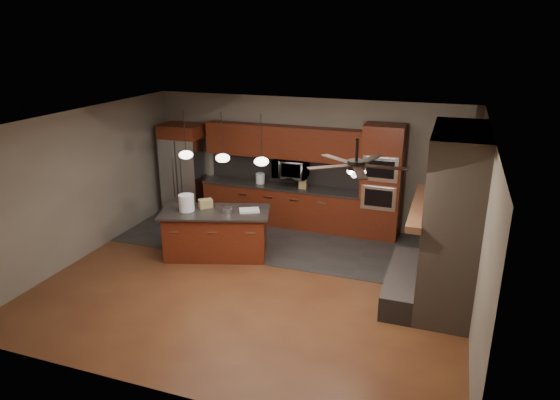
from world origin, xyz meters
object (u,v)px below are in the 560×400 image
at_px(paint_tray, 249,210).
at_px(counter_bucket, 260,178).
at_px(microwave, 291,168).
at_px(white_bucket, 186,203).
at_px(refrigerator, 185,170).
at_px(kitchen_island, 216,233).
at_px(oven_tower, 381,182).
at_px(counter_box, 303,184).
at_px(cardboard_box, 206,203).
at_px(paint_can, 227,210).

distance_m(paint_tray, counter_bucket, 1.87).
xyz_separation_m(microwave, white_bucket, (-1.33, -2.21, -0.22)).
distance_m(refrigerator, kitchen_island, 2.66).
distance_m(microwave, paint_tray, 1.90).
distance_m(refrigerator, white_bucket, 2.42).
bearing_deg(oven_tower, counter_box, -178.53).
bearing_deg(refrigerator, oven_tower, 0.93).
height_order(refrigerator, white_bucket, refrigerator).
xyz_separation_m(kitchen_island, cardboard_box, (-0.26, 0.12, 0.53)).
distance_m(paint_can, counter_box, 2.16).
xyz_separation_m(white_bucket, counter_bucket, (0.64, 2.16, -0.06)).
xyz_separation_m(refrigerator, kitchen_island, (1.73, -1.93, -0.60)).
distance_m(refrigerator, cardboard_box, 2.33).
distance_m(white_bucket, paint_tray, 1.19).
distance_m(oven_tower, paint_tray, 2.84).
xyz_separation_m(microwave, cardboard_box, (-1.08, -1.93, -0.30)).
bearing_deg(counter_bucket, cardboard_box, -101.57).
distance_m(white_bucket, cardboard_box, 0.38).
height_order(white_bucket, counter_box, white_bucket).
bearing_deg(kitchen_island, paint_can, -22.43).
xyz_separation_m(oven_tower, paint_can, (-2.53, -2.02, -0.22)).
xyz_separation_m(refrigerator, counter_bucket, (1.86, 0.08, -0.05)).
relative_size(oven_tower, counter_box, 13.06).
xyz_separation_m(microwave, paint_tray, (-0.21, -1.85, -0.36)).
bearing_deg(microwave, paint_can, -104.94).
relative_size(oven_tower, cardboard_box, 9.49).
relative_size(paint_can, counter_box, 0.92).
xyz_separation_m(paint_can, paint_tray, (0.35, 0.23, -0.04)).
bearing_deg(counter_bucket, white_bucket, -106.40).
bearing_deg(paint_tray, white_bucket, 170.39).
bearing_deg(counter_box, white_bucket, -132.10).
xyz_separation_m(kitchen_island, counter_box, (1.14, 1.96, 0.53)).
bearing_deg(kitchen_island, microwave, 50.77).
xyz_separation_m(paint_can, counter_bucket, (-0.14, 2.03, 0.04)).
relative_size(oven_tower, paint_can, 14.12).
height_order(kitchen_island, paint_tray, paint_tray).
xyz_separation_m(microwave, kitchen_island, (-0.82, -2.06, -0.83)).
relative_size(oven_tower, paint_tray, 6.45).
bearing_deg(kitchen_island, paint_tray, 1.13).
bearing_deg(counter_bucket, microwave, 4.10).
bearing_deg(white_bucket, paint_can, 9.67).
bearing_deg(oven_tower, kitchen_island, -144.45).
bearing_deg(paint_tray, microwave, 56.06).
bearing_deg(refrigerator, counter_box, 0.62).
height_order(microwave, counter_box, microwave).
xyz_separation_m(oven_tower, counter_bucket, (-2.67, 0.01, -0.18)).
relative_size(cardboard_box, counter_bucket, 1.10).
bearing_deg(paint_tray, counter_box, 45.93).
distance_m(kitchen_island, paint_tray, 0.80).
height_order(kitchen_island, counter_bucket, counter_bucket).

